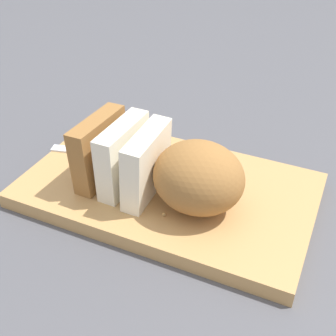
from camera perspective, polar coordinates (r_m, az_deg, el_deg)
ground_plane at (r=0.69m, az=0.00°, el=-3.65°), size 3.00×3.00×0.00m
cutting_board at (r=0.68m, az=0.00°, el=-2.88°), size 0.45×0.28×0.02m
bread_loaf at (r=0.62m, az=-0.16°, el=-0.08°), size 0.24×0.12×0.10m
bread_knife at (r=0.72m, az=0.97°, el=1.39°), size 0.28×0.10×0.02m
crumb_near_knife at (r=0.68m, az=-3.82°, el=-1.59°), size 0.01×0.01×0.01m
crumb_near_loaf at (r=0.71m, az=-0.89°, el=0.45°), size 0.00×0.00×0.00m
crumb_stray_left at (r=0.61m, az=-0.55°, el=-6.04°), size 0.01×0.01×0.01m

